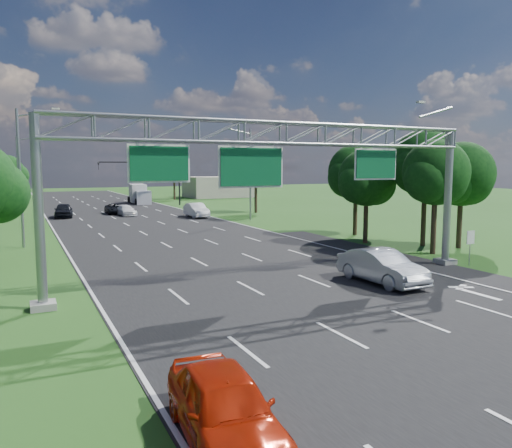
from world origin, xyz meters
TOP-DOWN VIEW (x-y plane):
  - ground at (0.00, 30.00)m, footprint 220.00×220.00m
  - road at (0.00, 30.00)m, footprint 18.00×180.00m
  - road_flare at (10.20, 14.00)m, footprint 3.00×30.00m
  - sign_gantry at (0.33, 12.00)m, footprint 23.50×1.00m
  - regulatory_sign at (12.40, 10.98)m, footprint 0.60×0.08m
  - traffic_signal at (7.48, 65.00)m, footprint 12.21×0.24m
  - streetlight_l_near at (-11.30, 30.00)m, footprint 2.97×0.22m
  - streetlight_l_far at (-11.30, 65.00)m, footprint 2.97×0.22m
  - streetlight_r_mid at (11.30, 40.00)m, footprint 2.97×0.22m
  - tree_cluster_right at (14.80, 19.19)m, footprint 9.91×14.60m
  - tree_verge_lc at (-12.92, 70.04)m, footprint 5.76×4.80m
  - tree_verge_rd at (16.08, 48.04)m, footprint 5.76×4.80m
  - tree_verge_re at (14.08, 78.04)m, footprint 5.76×4.80m
  - building_right at (24.00, 82.00)m, footprint 12.00×9.00m
  - red_coupe at (-8.00, -0.56)m, footprint 2.21×4.72m
  - silver_sedan at (4.67, 9.66)m, footprint 1.98×5.22m
  - car_queue_a at (0.12, 51.32)m, footprint 2.11×4.34m
  - car_queue_b at (-0.66, 54.31)m, footprint 2.22×4.70m
  - car_queue_c at (-6.95, 52.13)m, footprint 2.46×5.03m
  - car_queue_d at (7.14, 45.71)m, footprint 1.80×5.03m
  - box_truck at (6.17, 71.69)m, footprint 2.94×8.31m

SIDE VIEW (x-z plane):
  - ground at x=0.00m, z-range 0.00..0.00m
  - road at x=0.00m, z-range -0.01..0.01m
  - road_flare at x=10.20m, z-range -0.01..0.01m
  - car_queue_a at x=0.12m, z-range 0.00..1.22m
  - car_queue_b at x=-0.66m, z-range 0.00..1.30m
  - red_coupe at x=-8.00m, z-range 0.00..1.56m
  - car_queue_d at x=7.14m, z-range 0.00..1.65m
  - car_queue_c at x=-6.95m, z-range 0.00..1.65m
  - silver_sedan at x=4.67m, z-range 0.00..1.70m
  - box_truck at x=6.17m, z-range -0.06..3.01m
  - regulatory_sign at x=12.40m, z-range 0.46..2.56m
  - building_right at x=24.00m, z-range 0.00..4.00m
  - tree_verge_lc at x=-12.92m, z-range 1.17..8.79m
  - traffic_signal at x=7.48m, z-range 1.67..8.67m
  - tree_verge_re at x=14.08m, z-range 1.28..9.12m
  - tree_cluster_right at x=14.80m, z-range 0.97..9.65m
  - streetlight_l_near at x=-11.30m, z-range 0.50..10.66m
  - streetlight_l_far at x=-11.30m, z-range 0.50..10.66m
  - streetlight_r_mid at x=11.30m, z-range 0.50..10.66m
  - tree_verge_rd at x=16.08m, z-range 1.49..9.77m
  - sign_gantry at x=0.33m, z-range 2.11..11.67m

